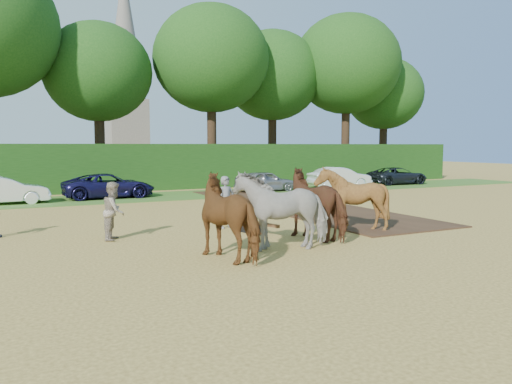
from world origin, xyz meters
TOP-DOWN VIEW (x-y plane):
  - ground at (0.00, 0.00)m, footprint 120.00×120.00m
  - earth_strip at (1.50, 7.00)m, footprint 4.50×17.00m
  - grass_verge at (0.00, 14.00)m, footprint 50.00×5.00m
  - hedgerow at (0.00, 18.50)m, footprint 46.00×1.60m
  - spectator_near at (-8.04, 1.93)m, footprint 0.98×1.08m
  - plough_team at (-3.13, -0.96)m, footprint 7.36×6.10m
  - parked_cars at (2.20, 14.18)m, footprint 30.59×2.91m
  - treeline at (-1.69, 21.69)m, footprint 48.70×10.60m
  - church at (4.00, 55.00)m, footprint 5.20×5.20m

SIDE VIEW (x-z plane):
  - ground at x=0.00m, z-range 0.00..0.00m
  - grass_verge at x=0.00m, z-range 0.00..0.03m
  - earth_strip at x=1.50m, z-range 0.00..0.05m
  - parked_cars at x=2.20m, z-range -0.04..1.39m
  - spectator_near at x=-8.04m, z-range 0.00..1.80m
  - plough_team at x=-3.13m, z-range -0.01..2.19m
  - hedgerow at x=0.00m, z-range 0.00..3.00m
  - treeline at x=-1.69m, z-range 1.87..16.07m
  - church at x=4.00m, z-range 0.23..27.23m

